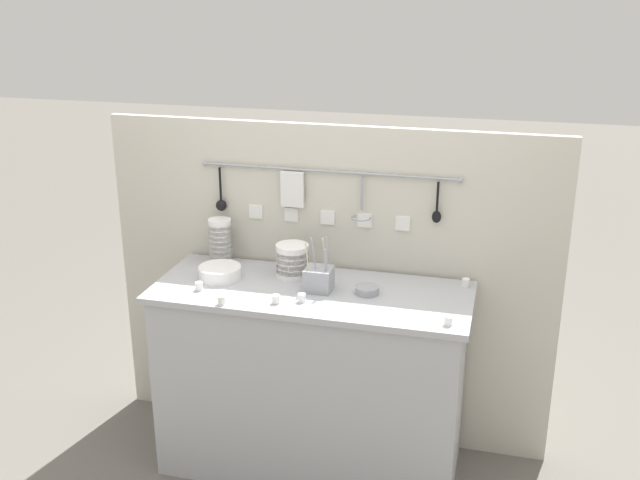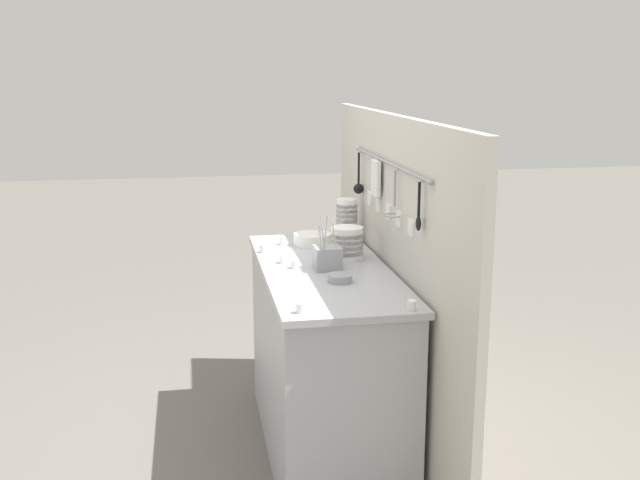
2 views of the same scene
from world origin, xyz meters
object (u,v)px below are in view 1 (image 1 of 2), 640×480
(plate_stack, at_px, (220,272))
(cutlery_caddy, at_px, (319,279))
(bowl_stack_nested_right, at_px, (292,261))
(cup_edge_far, at_px, (302,298))
(cup_by_caddy, at_px, (221,300))
(cup_beside_plates, at_px, (466,283))
(cup_back_right, at_px, (199,286))
(bowl_stack_wide_centre, at_px, (220,241))
(steel_mixing_bowl, at_px, (367,290))
(cup_front_left, at_px, (448,321))
(cup_edge_near, at_px, (276,299))

(plate_stack, distance_m, cutlery_caddy, 0.50)
(bowl_stack_nested_right, bearing_deg, cup_edge_far, -65.70)
(cup_by_caddy, height_order, cup_beside_plates, same)
(cup_back_right, bearing_deg, bowl_stack_nested_right, 36.09)
(bowl_stack_wide_centre, distance_m, steel_mixing_bowl, 0.83)
(cutlery_caddy, distance_m, cup_front_left, 0.66)
(bowl_stack_nested_right, distance_m, cup_edge_near, 0.33)
(cup_beside_plates, bearing_deg, cup_back_right, -163.43)
(cup_beside_plates, distance_m, cup_edge_far, 0.79)
(cutlery_caddy, relative_size, cup_edge_near, 6.85)
(steel_mixing_bowl, xyz_separation_m, cup_edge_near, (-0.37, -0.21, 0.00))
(steel_mixing_bowl, relative_size, cup_edge_far, 2.85)
(steel_mixing_bowl, xyz_separation_m, cup_front_left, (0.40, -0.24, 0.00))
(cup_beside_plates, distance_m, cup_back_right, 1.25)
(cup_beside_plates, relative_size, cup_front_left, 1.00)
(steel_mixing_bowl, height_order, cup_edge_near, cup_edge_near)
(plate_stack, height_order, cup_edge_near, plate_stack)
(cup_front_left, distance_m, cup_back_right, 1.16)
(steel_mixing_bowl, distance_m, cup_back_right, 0.78)
(plate_stack, xyz_separation_m, cup_edge_far, (0.46, -0.16, -0.01))
(bowl_stack_nested_right, xyz_separation_m, bowl_stack_wide_centre, (-0.41, 0.09, 0.03))
(cup_beside_plates, xyz_separation_m, cup_back_right, (-1.20, -0.36, 0.00))
(plate_stack, height_order, cutlery_caddy, cutlery_caddy)
(cup_edge_far, bearing_deg, plate_stack, 160.39)
(bowl_stack_nested_right, height_order, cup_back_right, bowl_stack_nested_right)
(steel_mixing_bowl, height_order, cup_back_right, cup_back_right)
(plate_stack, xyz_separation_m, cup_front_left, (1.12, -0.23, -0.01))
(plate_stack, distance_m, cup_edge_near, 0.41)
(plate_stack, relative_size, cup_back_right, 5.24)
(plate_stack, distance_m, cup_front_left, 1.14)
(cutlery_caddy, distance_m, cup_beside_plates, 0.70)
(cutlery_caddy, bearing_deg, cup_back_right, -165.10)
(bowl_stack_wide_centre, distance_m, cup_back_right, 0.37)
(cup_by_caddy, bearing_deg, cutlery_caddy, 35.03)
(bowl_stack_wide_centre, height_order, steel_mixing_bowl, bowl_stack_wide_centre)
(bowl_stack_wide_centre, bearing_deg, plate_stack, -69.75)
(cup_edge_near, height_order, cup_back_right, same)
(cutlery_caddy, xyz_separation_m, cup_edge_near, (-0.15, -0.19, -0.04))
(plate_stack, distance_m, cup_back_right, 0.16)
(cup_by_caddy, bearing_deg, cup_front_left, 2.61)
(bowl_stack_nested_right, xyz_separation_m, cutlery_caddy, (0.17, -0.13, -0.03))
(bowl_stack_wide_centre, xyz_separation_m, cup_edge_near, (0.42, -0.41, -0.10))
(cup_edge_far, distance_m, cup_front_left, 0.67)
(cutlery_caddy, bearing_deg, cup_beside_plates, 17.91)
(cup_back_right, bearing_deg, cup_edge_far, -0.65)
(bowl_stack_wide_centre, relative_size, cup_front_left, 5.91)
(bowl_stack_wide_centre, height_order, cup_back_right, bowl_stack_wide_centre)
(bowl_stack_wide_centre, distance_m, cup_beside_plates, 1.24)
(cup_edge_far, bearing_deg, cup_front_left, -6.13)
(cup_beside_plates, bearing_deg, steel_mixing_bowl, -155.55)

